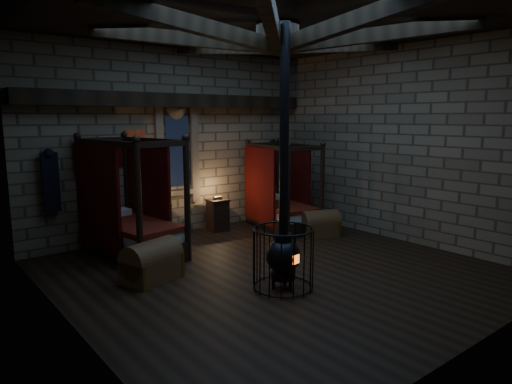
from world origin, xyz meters
TOP-DOWN VIEW (x-y plane):
  - room at (-0.00, 0.09)m, footprint 7.02×7.02m
  - bed_left at (-1.60, 2.48)m, footprint 1.46×2.32m
  - bed_right at (2.19, 2.33)m, footprint 1.33×2.09m
  - trunk_left at (-1.92, 0.92)m, footprint 1.07×0.85m
  - trunk_right at (2.35, 1.17)m, footprint 0.96×0.79m
  - nightstand_left at (-0.71, 3.13)m, footprint 0.54×0.52m
  - nightstand_right at (0.82, 3.05)m, footprint 0.52×0.50m
  - stove at (-0.48, -0.72)m, footprint 0.96×0.96m

SIDE VIEW (x-z plane):
  - trunk_right at x=2.35m, z-range -0.03..0.57m
  - trunk_left at x=-1.92m, z-range -0.04..0.65m
  - nightstand_right at x=0.82m, z-range -0.03..0.80m
  - nightstand_left at x=-0.71m, z-range -0.08..0.91m
  - bed_right at x=2.19m, z-range -0.52..1.53m
  - bed_left at x=-1.60m, z-range -0.58..1.70m
  - stove at x=-0.48m, z-range -1.42..2.63m
  - room at x=0.00m, z-range 1.60..5.89m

